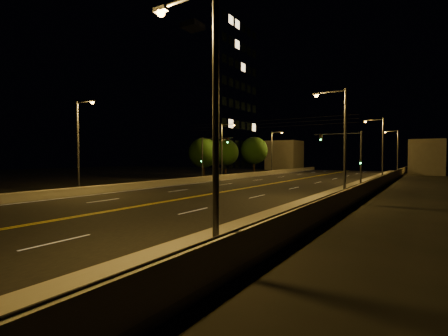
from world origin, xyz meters
The scene contains 23 objects.
road centered at (0.00, 20.00, 0.01)m, with size 18.00×120.00×0.02m, color black.
sidewalk centered at (10.80, 20.00, 0.15)m, with size 3.60×120.00×0.30m, color gray.
curb centered at (8.93, 20.00, 0.07)m, with size 0.14×120.00×0.15m, color gray.
parapet_wall centered at (12.45, 20.00, 0.80)m, with size 0.30×120.00×1.00m, color #A09885.
jersey_barrier centered at (-9.23, 20.00, 0.38)m, with size 0.45×120.00×0.77m, color #A09885.
distant_building_right centered at (16.50, 69.62, 3.40)m, with size 6.00×10.00×6.80m, color gray.
distant_building_left centered at (-16.00, 76.21, 3.86)m, with size 8.00×8.00×7.71m, color gray.
parapet_rail centered at (12.45, 20.00, 1.33)m, with size 0.06×0.06×120.00m, color black.
lane_markings centered at (0.00, 19.93, 0.02)m, with size 17.32×116.00×0.00m.
streetlight_0 centered at (11.51, 2.24, 4.99)m, with size 2.55×0.28×8.59m.
streetlight_1 centered at (11.51, 19.53, 4.99)m, with size 2.55×0.28×8.59m.
streetlight_2 centered at (11.51, 41.88, 4.99)m, with size 2.55×0.28×8.59m.
streetlight_3 centered at (11.51, 64.36, 4.99)m, with size 2.55×0.28×8.59m.
streetlight_4 centered at (-9.91, 12.09, 4.99)m, with size 2.55×0.28×8.59m.
streetlight_5 centered at (-9.91, 36.41, 4.99)m, with size 2.55×0.28×8.59m.
streetlight_6 centered at (-9.91, 55.11, 4.99)m, with size 2.55×0.28×8.59m.
traffic_signal_right centered at (10.01, 30.76, 3.90)m, with size 5.11×0.31×6.19m.
traffic_signal_left centered at (-8.81, 30.76, 3.90)m, with size 5.11×0.31×6.19m.
overhead_wires centered at (0.00, 29.50, 7.40)m, with size 22.00×0.03×0.83m.
building_tower centered at (-27.36, 51.14, 15.79)m, with size 24.00×15.00×32.72m.
tree_0 centered at (-13.69, 36.37, 4.13)m, with size 4.84×4.84×6.56m.
tree_1 centered at (-15.72, 46.18, 4.29)m, with size 5.02×5.02×6.81m.
tree_2 centered at (-13.28, 53.25, 4.75)m, with size 5.56×5.56×7.53m.
Camera 1 is at (17.26, -5.82, 3.49)m, focal length 26.00 mm.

